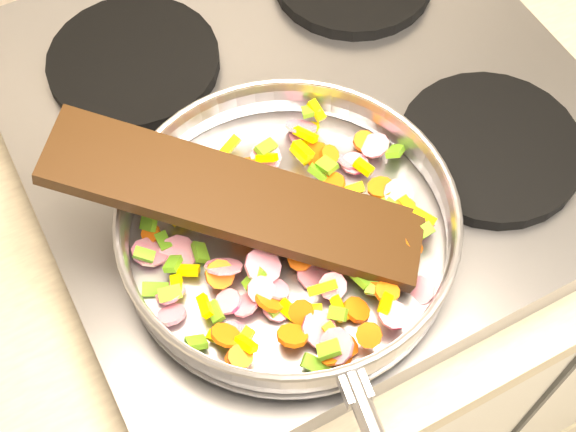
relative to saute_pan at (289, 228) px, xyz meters
name	(u,v)px	position (x,y,z in m)	size (l,w,h in m)	color
cooktop	(305,119)	(0.10, 0.15, -0.06)	(0.60, 0.60, 0.04)	#939399
grate_fl	(246,260)	(-0.04, 0.01, -0.04)	(0.19, 0.19, 0.02)	black
grate_fr	(490,147)	(0.24, 0.01, -0.04)	(0.19, 0.19, 0.02)	black
grate_bl	(134,62)	(-0.04, 0.29, -0.04)	(0.19, 0.19, 0.02)	black
saute_pan	(289,228)	(0.00, 0.00, 0.00)	(0.35, 0.52, 0.05)	#9E9EA5
vegetable_heap	(285,237)	(-0.01, 0.00, -0.01)	(0.30, 0.27, 0.04)	#F9D400
wooden_spatula	(237,199)	(-0.04, 0.03, 0.03)	(0.34, 0.08, 0.02)	black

